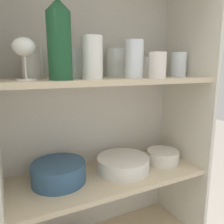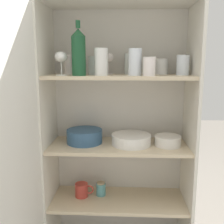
{
  "view_description": "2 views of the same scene",
  "coord_description": "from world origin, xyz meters",
  "px_view_note": "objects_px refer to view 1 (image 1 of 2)",
  "views": [
    {
      "loc": [
        -0.38,
        -0.65,
        1.15
      ],
      "look_at": [
        0.03,
        0.19,
        0.97
      ],
      "focal_mm": 35.0,
      "sensor_mm": 36.0,
      "label": 1
    },
    {
      "loc": [
        0.04,
        -1.37,
        1.19
      ],
      "look_at": [
        -0.04,
        0.15,
        0.9
      ],
      "focal_mm": 42.0,
      "sensor_mm": 36.0,
      "label": 2
    }
  ],
  "objects_px": {
    "wine_bottle": "(59,39)",
    "serving_bowl_small": "(163,156)",
    "mixing_bowl_large": "(59,172)",
    "plate_stack_white": "(123,163)"
  },
  "relations": [
    {
      "from": "serving_bowl_small",
      "to": "mixing_bowl_large",
      "type": "bearing_deg",
      "value": 176.36
    },
    {
      "from": "wine_bottle",
      "to": "plate_stack_white",
      "type": "bearing_deg",
      "value": 19.86
    },
    {
      "from": "wine_bottle",
      "to": "mixing_bowl_large",
      "type": "distance_m",
      "value": 0.52
    },
    {
      "from": "wine_bottle",
      "to": "serving_bowl_small",
      "type": "height_order",
      "value": "wine_bottle"
    },
    {
      "from": "wine_bottle",
      "to": "serving_bowl_small",
      "type": "relative_size",
      "value": 1.85
    },
    {
      "from": "wine_bottle",
      "to": "mixing_bowl_large",
      "type": "xyz_separation_m",
      "value": [
        0.0,
        0.13,
        -0.5
      ]
    },
    {
      "from": "mixing_bowl_large",
      "to": "plate_stack_white",
      "type": "bearing_deg",
      "value": -4.03
    },
    {
      "from": "serving_bowl_small",
      "to": "wine_bottle",
      "type": "bearing_deg",
      "value": -169.62
    },
    {
      "from": "wine_bottle",
      "to": "serving_bowl_small",
      "type": "bearing_deg",
      "value": 10.38
    },
    {
      "from": "plate_stack_white",
      "to": "serving_bowl_small",
      "type": "relative_size",
      "value": 1.53
    }
  ]
}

